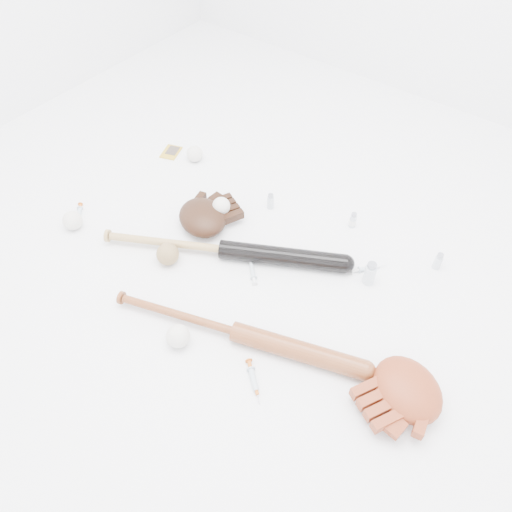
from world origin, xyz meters
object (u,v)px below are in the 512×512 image
Objects in this scene: bat_dark at (223,249)px; pedestal at (222,216)px; bat_wood at (236,332)px; glove_dark at (202,217)px.

pedestal is (-0.13, 0.15, -0.02)m from bat_dark.
bat_wood is 0.54m from glove_dark.
bat_dark is at bearing 0.23° from glove_dark.
glove_dark is 3.66× the size of pedestal.
bat_dark is 0.18m from glove_dark.
bat_wood reaches higher than pedestal.
glove_dark is at bearing 124.62° from bat_wood.
glove_dark is (-0.16, 0.08, 0.01)m from bat_dark.
bat_dark is at bearing 118.24° from bat_wood.
glove_dark reaches higher than bat_wood.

